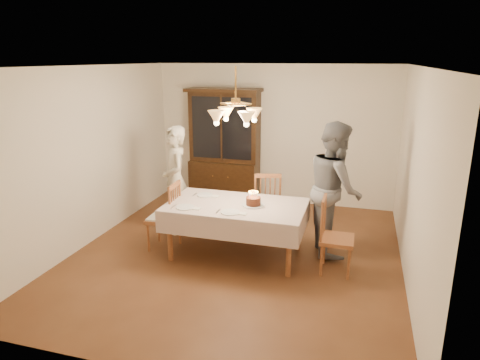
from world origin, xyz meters
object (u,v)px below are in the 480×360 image
(dining_table, at_px, (236,209))
(birthday_cake, at_px, (253,202))
(china_hutch, at_px, (225,148))
(elderly_woman, at_px, (175,180))
(chair_far_side, at_px, (267,205))

(dining_table, bearing_deg, birthday_cake, 1.31)
(china_hutch, xyz_separation_m, elderly_woman, (-0.27, -1.68, -0.19))
(chair_far_side, xyz_separation_m, elderly_woman, (-1.39, -0.41, 0.41))
(chair_far_side, relative_size, elderly_woman, 0.59)
(dining_table, bearing_deg, chair_far_side, 77.17)
(dining_table, xyz_separation_m, birthday_cake, (0.24, 0.01, 0.13))
(chair_far_side, distance_m, elderly_woman, 1.50)
(china_hutch, height_order, birthday_cake, china_hutch)
(china_hutch, bearing_deg, dining_table, -68.31)
(china_hutch, height_order, chair_far_side, china_hutch)
(dining_table, height_order, elderly_woman, elderly_woman)
(dining_table, relative_size, china_hutch, 0.88)
(elderly_woman, xyz_separation_m, birthday_cake, (1.41, -0.57, -0.04))
(dining_table, xyz_separation_m, elderly_woman, (-1.16, 0.57, 0.17))
(dining_table, height_order, chair_far_side, chair_far_side)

